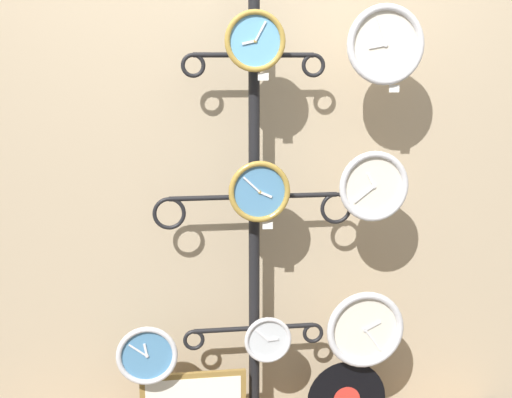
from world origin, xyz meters
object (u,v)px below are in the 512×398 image
clock_top_right (385,45)px  clock_middle_center (259,191)px  clock_top_center (255,41)px  display_stand (254,284)px  clock_bottom_right (365,329)px  clock_middle_right (374,186)px  clock_bottom_left (147,355)px  clock_bottom_center (268,339)px

clock_top_right → clock_middle_center: size_ratio=1.26×
clock_middle_center → clock_top_right: bearing=-2.8°
clock_top_center → clock_middle_center: 0.57m
display_stand → clock_top_center: display_stand is taller
clock_top_right → clock_bottom_right: (-0.04, 0.00, -1.13)m
clock_top_center → clock_bottom_right: bearing=-0.6°
display_stand → clock_bottom_right: 0.49m
clock_bottom_right → clock_middle_right: bearing=-39.0°
clock_middle_right → clock_bottom_left: bearing=179.9°
clock_middle_right → clock_bottom_right: clock_middle_right is taller
clock_middle_center → clock_middle_right: bearing=-4.0°
clock_top_right → clock_bottom_right: clock_top_right is taller
clock_middle_right → clock_bottom_left: clock_middle_right is taller
clock_middle_center → clock_bottom_left: clock_middle_center is taller
clock_bottom_left → display_stand: bearing=14.5°
clock_middle_center → clock_bottom_right: size_ratio=0.75×
display_stand → clock_middle_right: 0.62m
display_stand → clock_middle_center: display_stand is taller
clock_bottom_right → clock_top_right: bearing=-3.5°
clock_bottom_center → clock_top_center: bearing=-165.5°
clock_bottom_center → display_stand: bearing=116.3°
clock_middle_right → clock_bottom_center: bearing=175.9°
clock_middle_center → clock_top_center: bearing=-140.6°
clock_top_center → clock_bottom_left: (-0.43, -0.01, -1.19)m
clock_top_right → clock_bottom_center: clock_top_right is taller
clock_middle_right → clock_bottom_center: (-0.41, 0.03, -0.62)m
clock_middle_center → clock_bottom_center: size_ratio=1.26×
display_stand → clock_bottom_right: (0.44, -0.10, -0.18)m
clock_top_center → clock_bottom_right: clock_top_center is taller
display_stand → clock_bottom_center: bearing=-63.7°
clock_middle_center → clock_bottom_left: size_ratio=1.01×
clock_bottom_left → clock_bottom_right: clock_bottom_right is taller
clock_middle_right → clock_bottom_left: 1.10m
clock_top_right → clock_bottom_left: bearing=-179.6°
clock_bottom_center → clock_bottom_right: clock_bottom_right is taller
clock_bottom_center → clock_bottom_right: size_ratio=0.59×
clock_top_center → clock_bottom_center: clock_top_center is taller
clock_bottom_left → clock_bottom_center: bearing=3.4°
display_stand → clock_middle_center: 0.41m
clock_top_right → clock_bottom_center: size_ratio=1.59×
clock_top_center → clock_bottom_center: 1.17m
clock_middle_center → clock_bottom_right: clock_middle_center is taller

